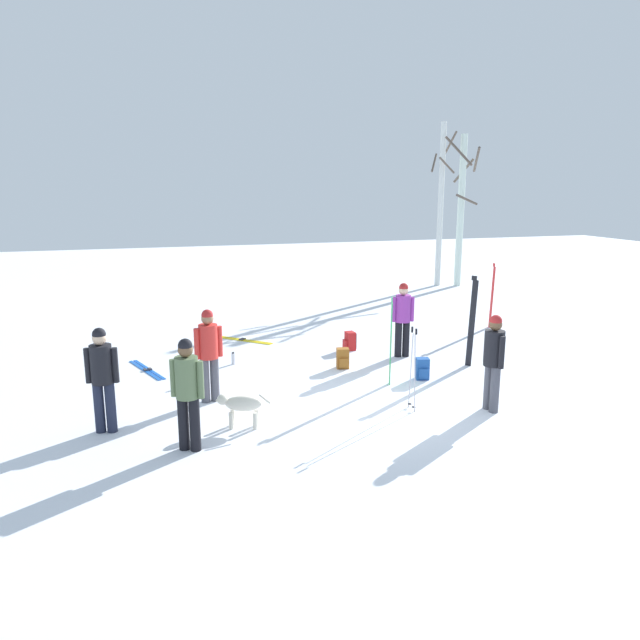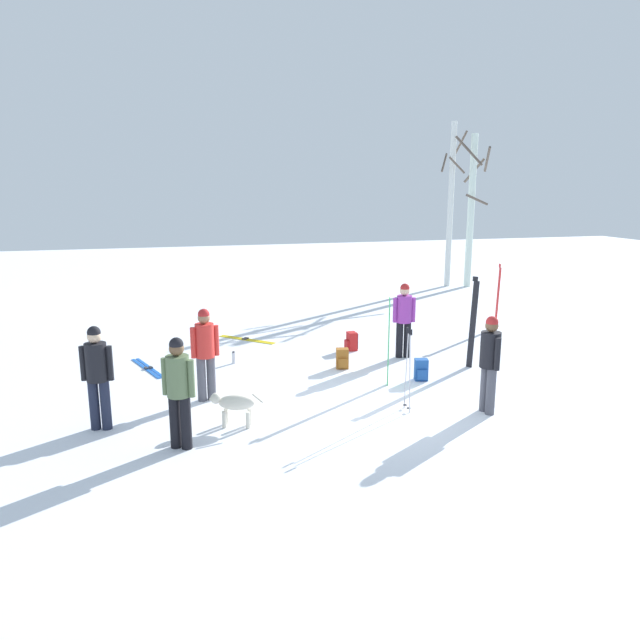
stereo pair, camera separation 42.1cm
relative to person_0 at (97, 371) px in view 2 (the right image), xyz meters
The scene contains 20 objects.
ground_plane 4.66m from the person_0, ahead, with size 60.00×60.00×0.00m, color white.
person_0 is the anchor object (origin of this frame).
person_1 6.86m from the person_0, 22.16° to the left, with size 0.51×0.34×1.72m.
person_2 6.49m from the person_0, ahead, with size 0.34×0.52×1.72m.
person_3 1.63m from the person_0, 41.47° to the right, with size 0.47×0.34×1.72m.
person_4 1.99m from the person_0, 27.43° to the left, with size 0.51×0.34×1.72m.
dog 2.22m from the person_0, 12.18° to the right, with size 0.86×0.40×0.57m.
ski_pair_planted_0 5.33m from the person_0, ahead, with size 0.10×0.25×1.77m.
ski_pair_planted_1 7.60m from the person_0, 11.10° to the left, with size 0.13×0.17×1.99m.
ski_pair_planted_2 10.86m from the person_0, 24.32° to the left, with size 0.07×0.24×1.80m.
ski_pair_lying_0 3.43m from the person_0, 77.77° to the left, with size 0.72×1.64×0.05m.
ski_pair_lying_1 6.07m from the person_0, 58.56° to the left, with size 1.30×1.28×0.05m.
ski_poles_0 5.14m from the person_0, ahead, with size 0.07×0.26×1.48m.
backpack_0 6.47m from the person_0, 32.76° to the left, with size 0.30×0.27×0.44m.
backpack_1 6.17m from the person_0, ahead, with size 0.30×0.32×0.44m.
backpack_2 5.26m from the person_0, 24.12° to the left, with size 0.30×0.32×0.44m.
water_bottle_0 2.54m from the person_0, 53.44° to the left, with size 0.07×0.07×0.24m.
water_bottle_1 4.11m from the person_0, 50.84° to the left, with size 0.08×0.08×0.27m.
birch_tree_2 16.68m from the person_0, 43.72° to the left, with size 0.90×0.87×6.18m.
birch_tree_3 16.98m from the person_0, 41.28° to the left, with size 1.49×1.33×5.73m.
Camera 2 is at (-3.55, -9.59, 3.87)m, focal length 33.82 mm.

